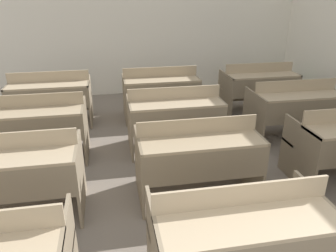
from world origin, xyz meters
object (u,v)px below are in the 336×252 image
at_px(bench_third_center, 175,116).
at_px(bench_back_center, 161,91).
at_px(bench_second_left, 12,173).
at_px(wastepaper_bin, 292,89).
at_px(bench_front_center, 241,236).
at_px(bench_third_left, 35,125).
at_px(bench_third_right, 295,107).
at_px(bench_back_right, 259,86).
at_px(bench_second_center, 198,156).
at_px(bench_back_left, 51,97).

xyz_separation_m(bench_third_center, bench_back_center, (0.01, 1.23, 0.00)).
relative_size(bench_second_left, wastepaper_bin, 3.29).
xyz_separation_m(bench_front_center, bench_third_left, (-1.80, 2.40, 0.00)).
bearing_deg(bench_back_center, bench_third_right, -33.66).
bearing_deg(bench_front_center, bench_back_right, 63.39).
xyz_separation_m(bench_third_center, bench_back_right, (1.79, 1.22, 0.00)).
bearing_deg(wastepaper_bin, bench_second_center, -133.63).
distance_m(bench_back_center, bench_back_right, 1.78).
distance_m(bench_third_right, wastepaper_bin, 2.06).
distance_m(bench_third_left, bench_third_center, 1.82).
xyz_separation_m(bench_front_center, bench_second_center, (0.02, 1.22, 0.00)).
bearing_deg(bench_back_center, bench_back_right, -0.21).
xyz_separation_m(bench_second_left, bench_second_center, (1.82, 0.02, 0.00)).
distance_m(bench_front_center, bench_back_right, 4.03).
distance_m(bench_third_center, bench_back_center, 1.23).
relative_size(bench_second_left, bench_third_left, 1.00).
bearing_deg(bench_back_left, bench_second_center, -53.09).
relative_size(bench_second_left, bench_back_left, 1.00).
xyz_separation_m(bench_third_right, bench_back_left, (-3.59, 1.20, 0.00)).
height_order(bench_third_center, bench_back_left, same).
distance_m(bench_third_left, wastepaper_bin, 4.98).
bearing_deg(bench_third_right, bench_back_left, 161.51).
bearing_deg(bench_third_left, wastepaper_bin, 20.97).
bearing_deg(bench_back_right, wastepaper_bin, 29.07).
distance_m(bench_second_left, bench_third_left, 1.20).
bearing_deg(bench_second_left, bench_back_right, 33.68).
relative_size(bench_third_center, bench_back_left, 1.00).
distance_m(bench_second_center, bench_back_left, 2.99).
distance_m(bench_second_left, bench_third_center, 2.17).
relative_size(bench_front_center, bench_second_center, 1.00).
xyz_separation_m(bench_second_center, bench_back_center, (0.00, 2.39, 0.00)).
bearing_deg(bench_back_left, bench_back_right, -0.22).
height_order(bench_front_center, bench_second_left, same).
xyz_separation_m(bench_second_center, wastepaper_bin, (2.82, 2.95, -0.29)).
xyz_separation_m(bench_front_center, wastepaper_bin, (2.84, 4.17, -0.29)).
distance_m(bench_front_center, bench_second_center, 1.22).
distance_m(bench_back_left, bench_back_right, 3.58).
height_order(bench_third_left, bench_back_center, same).
relative_size(bench_third_left, bench_back_right, 1.00).
bearing_deg(bench_third_left, bench_second_center, -32.83).
relative_size(bench_third_left, bench_back_center, 1.00).
relative_size(bench_third_center, bench_back_right, 1.00).
xyz_separation_m(bench_second_left, bench_third_left, (-0.00, 1.20, 0.00)).
height_order(bench_second_left, bench_third_right, same).
bearing_deg(bench_front_center, bench_back_center, 89.66).
xyz_separation_m(bench_third_center, bench_back_left, (-1.79, 1.23, 0.00)).
height_order(bench_second_center, wastepaper_bin, bench_second_center).
height_order(bench_second_center, bench_back_center, same).
height_order(bench_third_left, wastepaper_bin, bench_third_left).
bearing_deg(bench_third_right, bench_front_center, -126.98).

